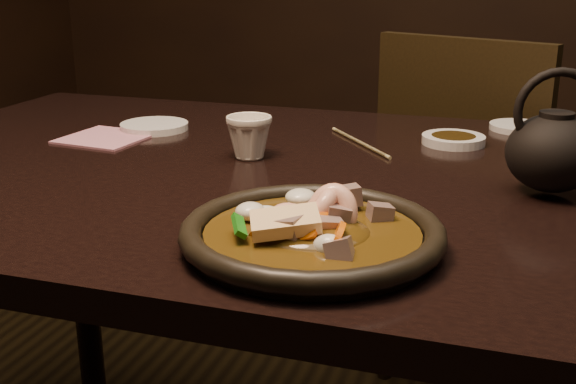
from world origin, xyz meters
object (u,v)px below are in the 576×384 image
(tea_cup, at_px, (249,136))
(teapot, at_px, (554,149))
(table, at_px, (338,222))
(chair, at_px, (476,206))
(plate, at_px, (312,235))

(tea_cup, bearing_deg, teapot, -5.44)
(table, xyz_separation_m, chair, (0.17, 0.70, -0.19))
(table, bearing_deg, chair, 76.60)
(chair, distance_m, tea_cup, 0.79)
(plate, height_order, teapot, teapot)
(tea_cup, distance_m, teapot, 0.45)
(table, bearing_deg, tea_cup, 165.09)
(plate, xyz_separation_m, tea_cup, (-0.20, 0.33, 0.02))
(chair, height_order, teapot, teapot)
(chair, xyz_separation_m, plate, (-0.12, -0.98, 0.28))
(chair, distance_m, teapot, 0.78)
(chair, bearing_deg, table, 98.18)
(tea_cup, bearing_deg, chair, 63.80)
(plate, distance_m, tea_cup, 0.38)
(chair, relative_size, tea_cup, 12.23)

